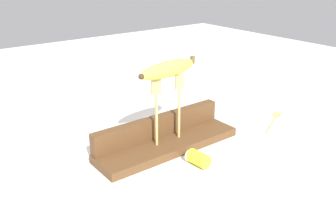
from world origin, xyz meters
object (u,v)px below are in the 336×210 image
at_px(fork_fallen_near, 274,119).
at_px(banana_raised_center, 169,69).
at_px(wire_coil, 144,136).
at_px(banana_chunk_near, 198,158).
at_px(fork_stand_center, 169,104).

bearing_deg(fork_fallen_near, banana_raised_center, 172.24).
xyz_separation_m(banana_raised_center, wire_coil, (-0.01, 0.10, -0.21)).
bearing_deg(fork_fallen_near, banana_chunk_near, -171.06).
bearing_deg(fork_stand_center, wire_coil, 97.91).
relative_size(banana_chunk_near, wire_coil, 0.55).
xyz_separation_m(fork_stand_center, fork_fallen_near, (0.37, -0.05, -0.12)).
bearing_deg(fork_fallen_near, wire_coil, 158.98).
distance_m(banana_chunk_near, wire_coil, 0.21).
bearing_deg(wire_coil, fork_fallen_near, -21.02).
distance_m(fork_stand_center, banana_chunk_near, 0.15).
bearing_deg(banana_raised_center, wire_coil, 97.87).
relative_size(banana_raised_center, wire_coil, 1.80).
bearing_deg(wire_coil, fork_stand_center, -82.09).
relative_size(fork_stand_center, fork_fallen_near, 1.03).
height_order(banana_raised_center, wire_coil, banana_raised_center).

